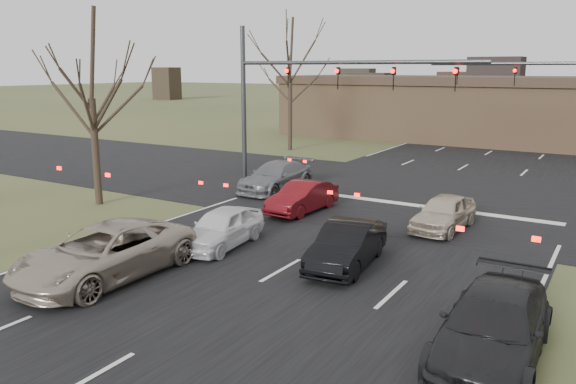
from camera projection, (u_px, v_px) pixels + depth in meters
name	position (u px, v px, depth m)	size (l,w,h in m)	color
ground	(219.00, 306.00, 14.30)	(360.00, 360.00, 0.00)	#3F4826
road_main	(545.00, 121.00, 64.32)	(14.00, 300.00, 0.02)	black
road_cross	(414.00, 195.00, 26.80)	(200.00, 14.00, 0.02)	black
building	(537.00, 111.00, 44.39)	(42.40, 10.40, 5.30)	#8A684A
mast_arm_near	(299.00, 87.00, 26.70)	(12.12, 0.24, 8.00)	#383A3D
tree_left_near	(88.00, 53.00, 23.74)	(5.10, 5.10, 8.50)	black
tree_left_far	(290.00, 48.00, 40.17)	(5.70, 5.70, 9.50)	black
car_silver_suv	(105.00, 253.00, 16.08)	(2.56, 5.56, 1.54)	#AC9D8B
car_white_sedan	(222.00, 227.00, 19.01)	(1.56, 3.88, 1.32)	silver
car_black_hatch	(347.00, 245.00, 17.09)	(1.43, 4.09, 1.35)	black
car_charcoal_sedan	(493.00, 327.00, 11.60)	(1.99, 4.90, 1.42)	black
car_grey_ahead	(276.00, 177.00, 27.75)	(1.98, 4.86, 1.41)	slate
car_red_ahead	(302.00, 197.00, 23.60)	(1.35, 3.88, 1.28)	#580C11
car_silver_ahead	(444.00, 213.00, 20.98)	(1.56, 3.87, 1.32)	beige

